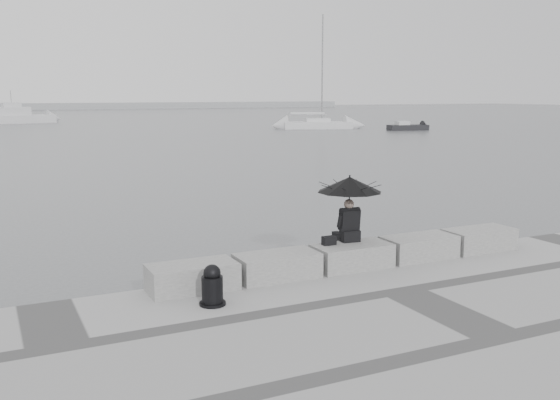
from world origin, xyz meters
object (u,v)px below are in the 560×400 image
mooring_bollard (212,288)px  motor_cruiser (19,117)px  seated_person (350,192)px  sailboat_right (317,124)px  small_motorboat (408,127)px

mooring_bollard → motor_cruiser: (1.76, 83.22, 0.09)m
motor_cruiser → seated_person: bearing=-96.5°
sailboat_right → small_motorboat: 10.31m
seated_person → mooring_bollard: seated_person is taller
sailboat_right → mooring_bollard: bearing=-102.3°
small_motorboat → motor_cruiser: bearing=147.5°
sailboat_right → motor_cruiser: sailboat_right is taller
mooring_bollard → small_motorboat: (39.41, 46.65, -0.48)m
seated_person → sailboat_right: size_ratio=0.11×
sailboat_right → small_motorboat: size_ratio=2.77×
sailboat_right → motor_cruiser: bearing=154.1°
mooring_bollard → small_motorboat: mooring_bollard is taller
mooring_bollard → sailboat_right: size_ratio=0.06×
mooring_bollard → motor_cruiser: bearing=88.8°
seated_person → mooring_bollard: size_ratio=1.95×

